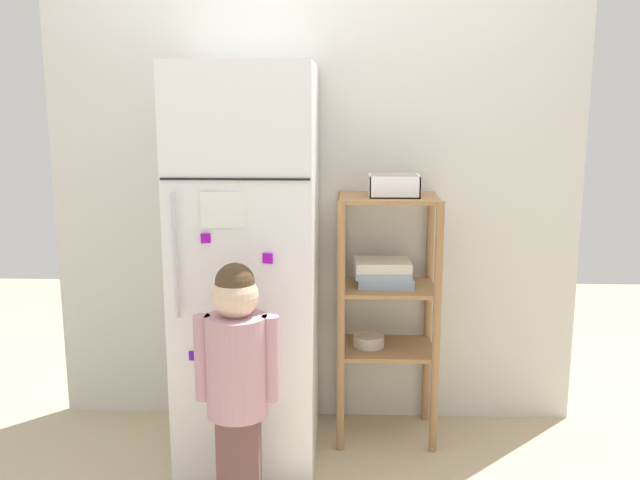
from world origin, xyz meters
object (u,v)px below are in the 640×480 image
at_px(pantry_shelf_unit, 385,292).
at_px(child_standing, 237,365).
at_px(refrigerator, 249,265).
at_px(fruit_bin, 396,187).

bearing_deg(pantry_shelf_unit, child_standing, -131.04).
distance_m(refrigerator, fruit_bin, 0.73).
distance_m(pantry_shelf_unit, fruit_bin, 0.48).
bearing_deg(refrigerator, fruit_bin, 11.45).
distance_m(refrigerator, child_standing, 0.58).
height_order(refrigerator, child_standing, refrigerator).
bearing_deg(fruit_bin, child_standing, -133.66).
relative_size(pantry_shelf_unit, fruit_bin, 5.18).
xyz_separation_m(child_standing, fruit_bin, (0.62, 0.65, 0.58)).
bearing_deg(refrigerator, pantry_shelf_unit, 13.77).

